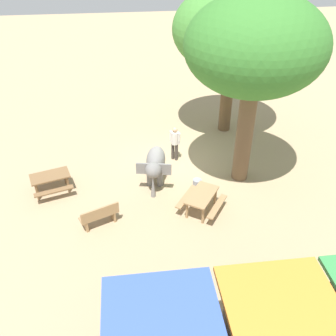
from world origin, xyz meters
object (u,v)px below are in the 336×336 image
wooden_bench (100,215)px  picnic_table_far (50,179)px  shade_tree_secondary (256,48)px  elephant (155,164)px  shade_tree_main (233,30)px  feed_bucket (197,183)px  person_handler (175,141)px  picnic_table_near (202,198)px

wooden_bench → picnic_table_far: (1.97, -2.27, 0.12)m
picnic_table_far → shade_tree_secondary: bearing=-16.6°
elephant → shade_tree_main: shade_tree_main is taller
elephant → wooden_bench: elephant is taller
elephant → feed_bucket: size_ratio=5.76×
person_handler → shade_tree_main: (-2.91, -2.54, 4.04)m
elephant → wooden_bench: bearing=-31.8°
picnic_table_near → elephant: bearing=-109.0°
picnic_table_near → shade_tree_secondary: bearing=168.1°
person_handler → picnic_table_far: (5.21, 1.75, -0.36)m
shade_tree_main → feed_bucket: bearing=64.0°
shade_tree_main → feed_bucket: size_ratio=19.31×
elephant → person_handler: bearing=158.9°
shade_tree_secondary → feed_bucket: size_ratio=20.40×
person_handler → wooden_bench: person_handler is taller
shade_tree_main → shade_tree_secondary: 4.28m
elephant → shade_tree_secondary: bearing=99.7°
picnic_table_near → wooden_bench: bearing=-50.3°
elephant → shade_tree_secondary: shade_tree_secondary is taller
elephant → picnic_table_far: (4.19, 0.13, -0.32)m
person_handler → feed_bucket: (-0.64, 2.13, -0.79)m
wooden_bench → feed_bucket: bearing=3.0°
shade_tree_main → picnic_table_near: 7.97m
elephant → feed_bucket: (-1.66, 0.51, -0.75)m
feed_bucket → person_handler: bearing=-73.2°
elephant → person_handler: 1.91m
elephant → feed_bucket: bearing=84.0°
elephant → picnic_table_near: 2.56m
elephant → person_handler: (-1.02, -1.62, 0.04)m
shade_tree_secondary → picnic_table_near: 5.65m
shade_tree_main → shade_tree_secondary: shade_tree_secondary is taller
person_handler → feed_bucket: bearing=51.4°
person_handler → picnic_table_near: 3.71m
shade_tree_secondary → picnic_table_near: shade_tree_secondary is taller
person_handler → feed_bucket: person_handler is taller
picnic_table_near → feed_bucket: (-0.13, -1.53, -0.43)m
wooden_bench → shade_tree_secondary: bearing=-1.2°
elephant → feed_bucket: elephant is taller
person_handler → picnic_table_far: person_handler is taller
elephant → shade_tree_secondary: 5.80m
picnic_table_far → feed_bucket: (-5.85, 0.37, -0.43)m
elephant → picnic_table_far: size_ratio=1.11×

